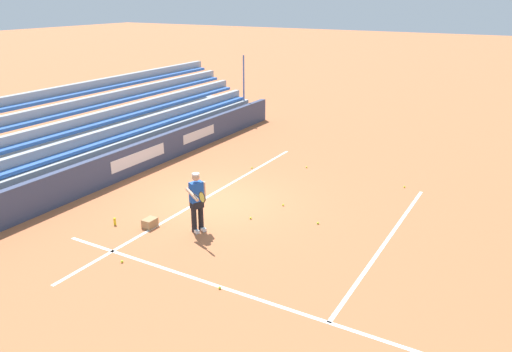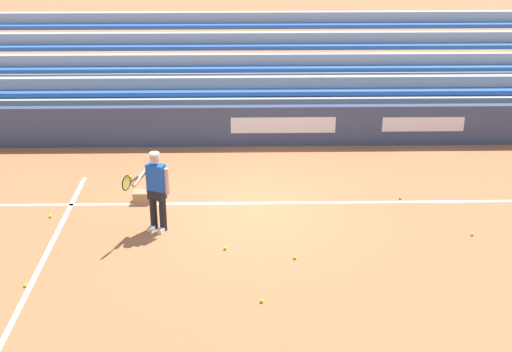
# 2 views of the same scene
# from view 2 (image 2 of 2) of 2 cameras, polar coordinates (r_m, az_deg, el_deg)

# --- Properties ---
(ground_plane) EXTENTS (160.00, 160.00, 0.00)m
(ground_plane) POSITION_cam_2_polar(r_m,az_deg,el_deg) (15.55, -0.07, -2.99)
(ground_plane) COLOR #B7663D
(court_baseline_white) EXTENTS (12.00, 0.10, 0.01)m
(court_baseline_white) POSITION_cam_2_polar(r_m,az_deg,el_deg) (16.00, -0.10, -2.18)
(court_baseline_white) COLOR white
(court_baseline_white) RESTS_ON ground
(court_sideline_white) EXTENTS (0.10, 12.00, 0.01)m
(court_sideline_white) POSITION_cam_2_polar(r_m,az_deg,el_deg) (12.71, -18.96, -11.05)
(court_sideline_white) COLOR white
(court_sideline_white) RESTS_ON ground
(back_wall_sponsor_board) EXTENTS (20.97, 0.25, 1.10)m
(back_wall_sponsor_board) POSITION_cam_2_polar(r_m,az_deg,el_deg) (19.17, -0.26, 4.05)
(back_wall_sponsor_board) COLOR #384260
(back_wall_sponsor_board) RESTS_ON ground
(bleacher_stand) EXTENTS (19.92, 3.20, 3.40)m
(bleacher_stand) POSITION_cam_2_polar(r_m,az_deg,el_deg) (21.22, -0.38, 6.59)
(bleacher_stand) COLOR #9EA3A8
(bleacher_stand) RESTS_ON ground
(tennis_player) EXTENTS (0.85, 0.91, 1.71)m
(tennis_player) POSITION_cam_2_polar(r_m,az_deg,el_deg) (14.62, -8.01, -1.16)
(tennis_player) COLOR black
(tennis_player) RESTS_ON ground
(ball_box_cardboard) EXTENTS (0.40, 0.30, 0.26)m
(ball_box_cardboard) POSITION_cam_2_polar(r_m,az_deg,el_deg) (16.21, -9.07, -1.65)
(ball_box_cardboard) COLOR #A87F51
(ball_box_cardboard) RESTS_ON ground
(tennis_ball_by_box) EXTENTS (0.07, 0.07, 0.07)m
(tennis_ball_by_box) POSITION_cam_2_polar(r_m,az_deg,el_deg) (16.52, 11.47, -1.71)
(tennis_ball_by_box) COLOR #CCE533
(tennis_ball_by_box) RESTS_ON ground
(tennis_ball_near_player) EXTENTS (0.07, 0.07, 0.07)m
(tennis_ball_near_player) POSITION_cam_2_polar(r_m,az_deg,el_deg) (15.28, 16.92, -4.48)
(tennis_ball_near_player) COLOR #CCE533
(tennis_ball_near_player) RESTS_ON ground
(tennis_ball_far_right) EXTENTS (0.07, 0.07, 0.07)m
(tennis_ball_far_right) POSITION_cam_2_polar(r_m,az_deg,el_deg) (13.81, 3.14, -6.53)
(tennis_ball_far_right) COLOR #CCE533
(tennis_ball_far_right) RESTS_ON ground
(tennis_ball_stray_back) EXTENTS (0.07, 0.07, 0.07)m
(tennis_ball_stray_back) POSITION_cam_2_polar(r_m,az_deg,el_deg) (13.60, -17.97, -8.32)
(tennis_ball_stray_back) COLOR #CCE533
(tennis_ball_stray_back) RESTS_ON ground
(tennis_ball_far_left) EXTENTS (0.07, 0.07, 0.07)m
(tennis_ball_far_left) POSITION_cam_2_polar(r_m,az_deg,el_deg) (15.97, -16.14, -3.11)
(tennis_ball_far_left) COLOR #CCE533
(tennis_ball_far_left) RESTS_ON ground
(tennis_ball_on_baseline) EXTENTS (0.07, 0.07, 0.07)m
(tennis_ball_on_baseline) POSITION_cam_2_polar(r_m,az_deg,el_deg) (12.53, 0.46, -9.96)
(tennis_ball_on_baseline) COLOR #CCE533
(tennis_ball_on_baseline) RESTS_ON ground
(tennis_ball_midcourt) EXTENTS (0.07, 0.07, 0.07)m
(tennis_ball_midcourt) POSITION_cam_2_polar(r_m,az_deg,el_deg) (14.12, -2.49, -5.79)
(tennis_ball_midcourt) COLOR #CCE533
(tennis_ball_midcourt) RESTS_ON ground
(water_bottle) EXTENTS (0.07, 0.07, 0.22)m
(water_bottle) POSITION_cam_2_polar(r_m,az_deg,el_deg) (17.15, -9.99, -0.34)
(water_bottle) COLOR yellow
(water_bottle) RESTS_ON ground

